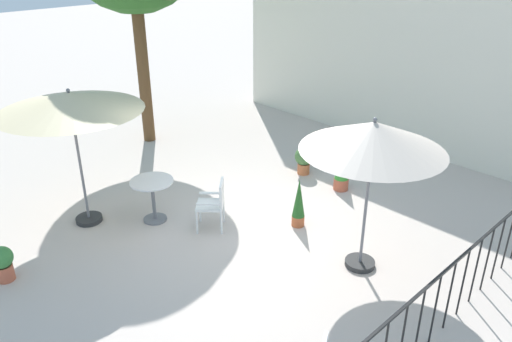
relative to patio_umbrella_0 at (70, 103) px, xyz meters
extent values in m
plane|color=beige|center=(2.11, 1.58, -2.10)|extent=(60.00, 60.00, 0.00)
cube|color=white|center=(2.11, 6.89, 0.30)|extent=(10.17, 0.30, 4.80)
cube|color=black|center=(5.45, 1.58, -1.10)|extent=(0.03, 6.04, 0.03)
cylinder|color=black|center=(5.45, 0.86, -1.60)|extent=(0.02, 0.02, 1.00)
cylinder|color=black|center=(5.45, 1.22, -1.60)|extent=(0.02, 0.02, 1.00)
cylinder|color=black|center=(5.45, 1.58, -1.60)|extent=(0.02, 0.02, 1.00)
cylinder|color=black|center=(5.45, 1.93, -1.60)|extent=(0.02, 0.02, 1.00)
cylinder|color=black|center=(5.45, 2.29, -1.60)|extent=(0.02, 0.02, 1.00)
cylinder|color=black|center=(5.45, 2.64, -1.60)|extent=(0.02, 0.02, 1.00)
cylinder|color=black|center=(5.45, 3.00, -1.60)|extent=(0.02, 0.02, 1.00)
cylinder|color=black|center=(5.45, 3.35, -1.60)|extent=(0.02, 0.02, 1.00)
cylinder|color=black|center=(5.45, 3.71, -1.60)|extent=(0.02, 0.02, 1.00)
cylinder|color=brown|center=(-2.51, 2.85, -0.42)|extent=(0.27, 0.27, 3.36)
cylinder|color=#2D2D2D|center=(0.00, 0.00, -2.06)|extent=(0.44, 0.44, 0.08)
cylinder|color=slate|center=(0.00, 0.00, -0.96)|extent=(0.04, 0.04, 2.27)
cone|color=beige|center=(0.00, 0.00, 0.02)|extent=(2.24, 2.24, 0.29)
sphere|color=slate|center=(0.00, 0.00, 0.20)|extent=(0.06, 0.06, 0.06)
cylinder|color=#2D2D2D|center=(3.96, 2.27, -2.06)|extent=(0.44, 0.44, 0.08)
cylinder|color=slate|center=(3.96, 2.27, -0.98)|extent=(0.04, 0.04, 2.25)
cone|color=beige|center=(3.96, 2.27, -0.05)|extent=(1.95, 1.95, 0.40)
sphere|color=slate|center=(3.96, 2.27, 0.18)|extent=(0.06, 0.06, 0.06)
cylinder|color=silver|center=(0.75, 0.83, -1.36)|extent=(0.73, 0.73, 0.02)
cylinder|color=slate|center=(0.75, 0.83, -1.74)|extent=(0.06, 0.06, 0.72)
cylinder|color=slate|center=(0.75, 0.83, -2.08)|extent=(0.40, 0.40, 0.03)
cube|color=white|center=(1.61, 1.36, -1.67)|extent=(0.61, 0.61, 0.04)
cube|color=white|center=(1.75, 1.50, -1.45)|extent=(0.31, 0.32, 0.40)
cube|color=white|center=(1.48, 1.50, -1.55)|extent=(0.31, 0.30, 0.03)
cube|color=white|center=(1.74, 1.23, -1.55)|extent=(0.31, 0.30, 0.03)
cylinder|color=white|center=(1.33, 1.36, -1.89)|extent=(0.04, 0.04, 0.41)
cylinder|color=white|center=(1.60, 1.09, -1.89)|extent=(0.04, 0.04, 0.41)
cylinder|color=white|center=(1.62, 1.64, -1.89)|extent=(0.04, 0.04, 0.41)
cylinder|color=white|center=(1.89, 1.36, -1.89)|extent=(0.04, 0.04, 0.41)
cylinder|color=#B75B34|center=(2.57, 2.46, -2.01)|extent=(0.22, 0.22, 0.18)
cylinder|color=#382819|center=(2.57, 2.46, -1.93)|extent=(0.19, 0.19, 0.02)
cone|color=#255E23|center=(2.57, 2.46, -1.58)|extent=(0.21, 0.21, 0.68)
cylinder|color=#BD653C|center=(1.30, 4.07, -1.99)|extent=(0.25, 0.25, 0.22)
cylinder|color=#382819|center=(1.30, 4.07, -1.88)|extent=(0.22, 0.22, 0.02)
sphere|color=#46723A|center=(1.30, 4.07, -1.71)|extent=(0.38, 0.38, 0.38)
cylinder|color=#BD5B40|center=(0.68, -1.61, -1.98)|extent=(0.24, 0.24, 0.24)
cylinder|color=#382819|center=(0.68, -1.61, -1.87)|extent=(0.21, 0.21, 0.02)
sphere|color=#3A7E3B|center=(0.68, -1.61, -1.72)|extent=(0.32, 0.32, 0.32)
cylinder|color=#B8573D|center=(2.26, 4.05, -1.98)|extent=(0.28, 0.28, 0.23)
cylinder|color=#382819|center=(2.26, 4.05, -1.88)|extent=(0.25, 0.25, 0.02)
cone|color=#358C2D|center=(2.26, 4.05, -1.56)|extent=(0.27, 0.27, 0.62)
camera|label=1|loc=(7.27, -3.07, 2.31)|focal=35.05mm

